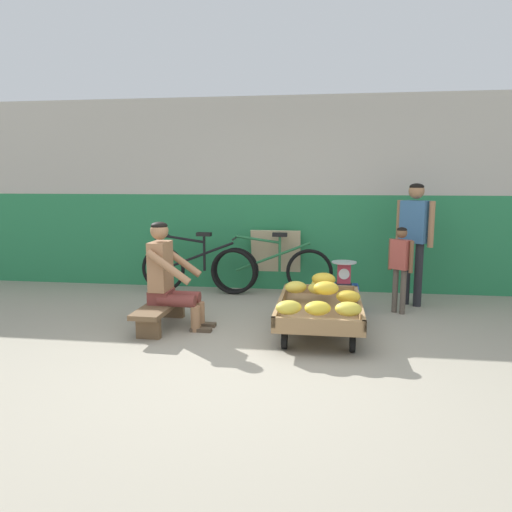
{
  "coord_description": "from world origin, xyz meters",
  "views": [
    {
      "loc": [
        0.65,
        -3.85,
        1.58
      ],
      "look_at": [
        -0.08,
        1.35,
        0.75
      ],
      "focal_mm": 34.18,
      "sensor_mm": 36.0,
      "label": 1
    }
  ],
  "objects_px": {
    "bicycle_near_left": "(197,268)",
    "customer_adult": "(415,230)",
    "banana_cart": "(319,311)",
    "weighing_scale": "(344,273)",
    "vendor_seated": "(169,276)",
    "bicycle_far_left": "(272,269)",
    "plastic_crate": "(343,297)",
    "customer_child": "(400,260)",
    "low_bench": "(162,309)",
    "sign_board": "(276,260)"
  },
  "relations": [
    {
      "from": "bicycle_near_left",
      "to": "customer_adult",
      "type": "xyz_separation_m",
      "value": [
        2.85,
        -0.28,
        0.6
      ]
    },
    {
      "from": "banana_cart",
      "to": "weighing_scale",
      "type": "bearing_deg",
      "value": 74.38
    },
    {
      "from": "vendor_seated",
      "to": "customer_adult",
      "type": "relative_size",
      "value": 0.75
    },
    {
      "from": "vendor_seated",
      "to": "bicycle_near_left",
      "type": "relative_size",
      "value": 0.69
    },
    {
      "from": "banana_cart",
      "to": "bicycle_far_left",
      "type": "xyz_separation_m",
      "value": [
        -0.67,
        1.68,
        0.11
      ]
    },
    {
      "from": "banana_cart",
      "to": "customer_adult",
      "type": "distance_m",
      "value": 1.89
    },
    {
      "from": "bicycle_near_left",
      "to": "bicycle_far_left",
      "type": "xyz_separation_m",
      "value": [
        1.04,
        0.08,
        0.0
      ]
    },
    {
      "from": "bicycle_near_left",
      "to": "plastic_crate",
      "type": "bearing_deg",
      "value": -16.72
    },
    {
      "from": "bicycle_far_left",
      "to": "customer_child",
      "type": "height_order",
      "value": "customer_child"
    },
    {
      "from": "low_bench",
      "to": "sign_board",
      "type": "relative_size",
      "value": 1.26
    },
    {
      "from": "customer_child",
      "to": "weighing_scale",
      "type": "bearing_deg",
      "value": 173.05
    },
    {
      "from": "weighing_scale",
      "to": "customer_child",
      "type": "relative_size",
      "value": 0.29
    },
    {
      "from": "customer_adult",
      "to": "vendor_seated",
      "type": "bearing_deg",
      "value": -154.03
    },
    {
      "from": "customer_adult",
      "to": "customer_child",
      "type": "height_order",
      "value": "customer_adult"
    },
    {
      "from": "banana_cart",
      "to": "sign_board",
      "type": "relative_size",
      "value": 1.65
    },
    {
      "from": "vendor_seated",
      "to": "bicycle_far_left",
      "type": "height_order",
      "value": "vendor_seated"
    },
    {
      "from": "weighing_scale",
      "to": "bicycle_far_left",
      "type": "distance_m",
      "value": 1.18
    },
    {
      "from": "banana_cart",
      "to": "low_bench",
      "type": "height_order",
      "value": "banana_cart"
    },
    {
      "from": "weighing_scale",
      "to": "sign_board",
      "type": "bearing_deg",
      "value": 134.3
    },
    {
      "from": "customer_adult",
      "to": "customer_child",
      "type": "xyz_separation_m",
      "value": [
        -0.21,
        -0.4,
        -0.32
      ]
    },
    {
      "from": "plastic_crate",
      "to": "sign_board",
      "type": "relative_size",
      "value": 0.41
    },
    {
      "from": "weighing_scale",
      "to": "customer_child",
      "type": "height_order",
      "value": "customer_child"
    },
    {
      "from": "sign_board",
      "to": "customer_adult",
      "type": "height_order",
      "value": "customer_adult"
    },
    {
      "from": "customer_adult",
      "to": "weighing_scale",
      "type": "bearing_deg",
      "value": -159.45
    },
    {
      "from": "banana_cart",
      "to": "vendor_seated",
      "type": "distance_m",
      "value": 1.63
    },
    {
      "from": "customer_child",
      "to": "low_bench",
      "type": "bearing_deg",
      "value": -160.41
    },
    {
      "from": "vendor_seated",
      "to": "sign_board",
      "type": "xyz_separation_m",
      "value": [
        0.95,
        1.96,
        -0.13
      ]
    },
    {
      "from": "low_bench",
      "to": "vendor_seated",
      "type": "height_order",
      "value": "vendor_seated"
    },
    {
      "from": "plastic_crate",
      "to": "weighing_scale",
      "type": "distance_m",
      "value": 0.3
    },
    {
      "from": "sign_board",
      "to": "bicycle_far_left",
      "type": "bearing_deg",
      "value": -96.04
    },
    {
      "from": "low_bench",
      "to": "plastic_crate",
      "type": "distance_m",
      "value": 2.21
    },
    {
      "from": "vendor_seated",
      "to": "plastic_crate",
      "type": "bearing_deg",
      "value": 28.34
    },
    {
      "from": "plastic_crate",
      "to": "bicycle_near_left",
      "type": "height_order",
      "value": "bicycle_near_left"
    },
    {
      "from": "plastic_crate",
      "to": "bicycle_near_left",
      "type": "bearing_deg",
      "value": 163.28
    },
    {
      "from": "plastic_crate",
      "to": "weighing_scale",
      "type": "relative_size",
      "value": 1.2
    },
    {
      "from": "banana_cart",
      "to": "customer_adult",
      "type": "bearing_deg",
      "value": 49.2
    },
    {
      "from": "banana_cart",
      "to": "vendor_seated",
      "type": "relative_size",
      "value": 1.27
    },
    {
      "from": "bicycle_far_left",
      "to": "customer_child",
      "type": "xyz_separation_m",
      "value": [
        1.6,
        -0.76,
        0.28
      ]
    },
    {
      "from": "customer_child",
      "to": "customer_adult",
      "type": "bearing_deg",
      "value": 61.93
    },
    {
      "from": "bicycle_near_left",
      "to": "sign_board",
      "type": "bearing_deg",
      "value": 18.03
    },
    {
      "from": "plastic_crate",
      "to": "bicycle_far_left",
      "type": "distance_m",
      "value": 1.19
    },
    {
      "from": "bicycle_far_left",
      "to": "customer_child",
      "type": "bearing_deg",
      "value": -25.46
    },
    {
      "from": "vendor_seated",
      "to": "sign_board",
      "type": "bearing_deg",
      "value": 64.05
    },
    {
      "from": "low_bench",
      "to": "customer_adult",
      "type": "relative_size",
      "value": 0.72
    },
    {
      "from": "weighing_scale",
      "to": "customer_child",
      "type": "distance_m",
      "value": 0.68
    },
    {
      "from": "weighing_scale",
      "to": "bicycle_far_left",
      "type": "relative_size",
      "value": 0.18
    },
    {
      "from": "low_bench",
      "to": "bicycle_near_left",
      "type": "bearing_deg",
      "value": 90.97
    },
    {
      "from": "low_bench",
      "to": "vendor_seated",
      "type": "distance_m",
      "value": 0.38
    },
    {
      "from": "banana_cart",
      "to": "sign_board",
      "type": "distance_m",
      "value": 2.06
    },
    {
      "from": "low_bench",
      "to": "customer_child",
      "type": "height_order",
      "value": "customer_child"
    }
  ]
}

